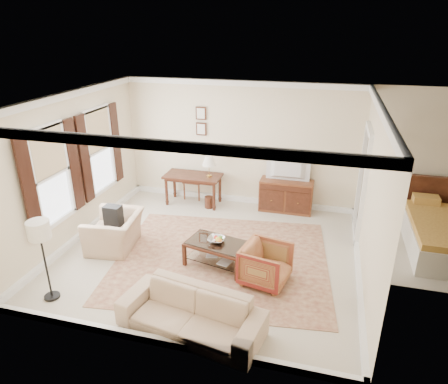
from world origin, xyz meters
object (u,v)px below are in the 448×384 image
at_px(sofa, 191,308).
at_px(tv, 288,161).
at_px(sideboard, 286,196).
at_px(striped_armchair, 266,263).
at_px(coffee_table, 218,248).
at_px(club_armchair, 114,226).
at_px(writing_desk, 193,179).

bearing_deg(sofa, tv, 89.69).
bearing_deg(sideboard, striped_armchair, -89.66).
relative_size(coffee_table, striped_armchair, 1.60).
bearing_deg(tv, sideboard, -90.00).
relative_size(striped_armchair, sofa, 0.37).
relative_size(tv, sofa, 0.46).
height_order(coffee_table, striped_armchair, striped_armchair).
relative_size(sideboard, coffee_table, 0.99).
xyz_separation_m(coffee_table, club_armchair, (-2.09, 0.09, 0.10)).
distance_m(writing_desk, sideboard, 2.22).
height_order(coffee_table, club_armchair, club_armchair).
bearing_deg(tv, writing_desk, 3.98).
relative_size(sideboard, tv, 1.28).
bearing_deg(striped_armchair, writing_desk, 50.84).
bearing_deg(striped_armchair, coffee_table, 84.06).
bearing_deg(writing_desk, sideboard, 4.50).
bearing_deg(striped_armchair, sofa, 161.86).
distance_m(writing_desk, striped_armchair, 3.53).
relative_size(sideboard, sofa, 0.59).
bearing_deg(club_armchair, writing_desk, 154.21).
bearing_deg(coffee_table, striped_armchair, -17.79).
distance_m(sideboard, striped_armchair, 2.91).
distance_m(tv, sofa, 4.46).
xyz_separation_m(club_armchair, sofa, (2.19, -1.81, -0.06)).
bearing_deg(sofa, coffee_table, 103.36).
height_order(sideboard, club_armchair, club_armchair).
bearing_deg(club_armchair, coffee_table, 80.25).
height_order(sideboard, sofa, sofa).
relative_size(club_armchair, sofa, 0.51).
relative_size(writing_desk, sofa, 0.65).
distance_m(coffee_table, club_armchair, 2.10).
bearing_deg(striped_armchair, club_armchair, 94.53).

